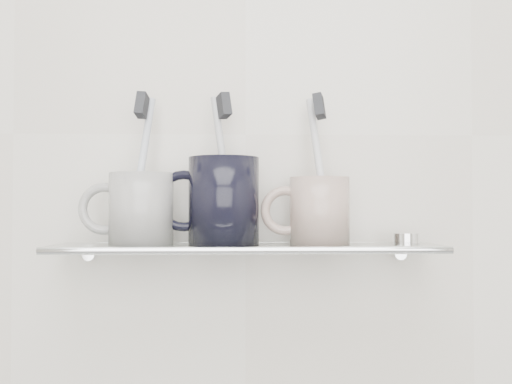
{
  "coord_description": "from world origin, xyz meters",
  "views": [
    {
      "loc": [
        -0.02,
        0.21,
        1.15
      ],
      "look_at": [
        0.01,
        1.04,
        1.17
      ],
      "focal_mm": 45.0,
      "sensor_mm": 36.0,
      "label": 1
    }
  ],
  "objects_px": {
    "shelf_glass": "(246,248)",
    "mug_left": "(141,209)",
    "mug_center": "(224,201)",
    "mug_right": "(320,211)"
  },
  "relations": [
    {
      "from": "shelf_glass",
      "to": "mug_left",
      "type": "distance_m",
      "value": 0.15
    },
    {
      "from": "shelf_glass",
      "to": "mug_center",
      "type": "bearing_deg",
      "value": 170.32
    },
    {
      "from": "mug_left",
      "to": "mug_center",
      "type": "xyz_separation_m",
      "value": [
        0.11,
        0.0,
        0.01
      ]
    },
    {
      "from": "shelf_glass",
      "to": "mug_left",
      "type": "relative_size",
      "value": 5.4
    },
    {
      "from": "shelf_glass",
      "to": "mug_right",
      "type": "xyz_separation_m",
      "value": [
        0.1,
        0.0,
        0.05
      ]
    },
    {
      "from": "mug_left",
      "to": "mug_right",
      "type": "xyz_separation_m",
      "value": [
        0.23,
        0.0,
        -0.0
      ]
    },
    {
      "from": "shelf_glass",
      "to": "mug_right",
      "type": "relative_size",
      "value": 5.71
    },
    {
      "from": "mug_left",
      "to": "mug_center",
      "type": "bearing_deg",
      "value": -20.39
    },
    {
      "from": "shelf_glass",
      "to": "mug_left",
      "type": "height_order",
      "value": "mug_left"
    },
    {
      "from": "shelf_glass",
      "to": "mug_left",
      "type": "xyz_separation_m",
      "value": [
        -0.14,
        0.0,
        0.05
      ]
    }
  ]
}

